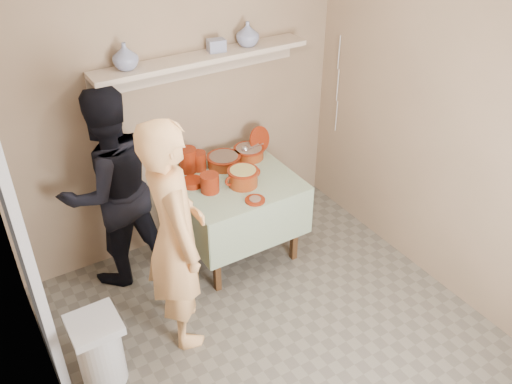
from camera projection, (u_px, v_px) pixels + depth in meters
ground at (293, 356)px, 3.91m from camera, size 3.50×3.50×0.00m
tile_panel at (21, 244)px, 3.40m from camera, size 0.06×0.70×2.00m
plate_stack_a at (188, 160)px, 4.55m from camera, size 0.16×0.16×0.21m
plate_stack_b at (198, 161)px, 4.59m from camera, size 0.13×0.13×0.16m
bowl_stack at (210, 183)px, 4.30m from camera, size 0.15×0.15×0.15m
empty_bowl at (192, 182)px, 4.40m from camera, size 0.17×0.17×0.05m
propped_lid at (260, 139)px, 4.83m from camera, size 0.25×0.15×0.23m
vase_right at (248, 34)px, 4.34m from camera, size 0.24×0.24×0.19m
vase_left at (125, 56)px, 3.90m from camera, size 0.26×0.26×0.20m
ceramic_box at (216, 45)px, 4.25m from camera, size 0.15×0.12×0.10m
person_cook at (175, 236)px, 3.66m from camera, size 0.52×0.70×1.76m
person_helper at (110, 189)px, 4.22m from camera, size 0.91×0.76×1.68m
room_shell at (303, 164)px, 3.03m from camera, size 3.04×3.54×2.62m
serving_table at (233, 190)px, 4.58m from camera, size 0.97×0.97×0.76m
cazuela_meat_a at (224, 160)px, 4.64m from camera, size 0.30×0.30×0.10m
cazuela_meat_b at (249, 152)px, 4.77m from camera, size 0.28×0.28×0.10m
ladle at (246, 149)px, 4.70m from camera, size 0.08×0.26×0.19m
cazuela_rice at (243, 176)px, 4.37m from camera, size 0.33×0.25×0.14m
front_plate at (255, 200)px, 4.22m from camera, size 0.16×0.16×0.03m
wall_shelf at (202, 60)px, 4.25m from camera, size 1.80×0.25×0.21m
trash_bin at (100, 351)px, 3.60m from camera, size 0.32×0.32×0.56m
electrical_cord at (338, 85)px, 4.92m from camera, size 0.01×0.05×0.90m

